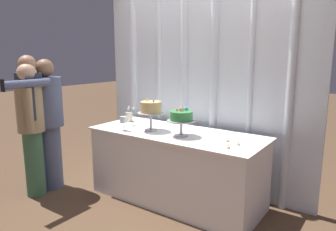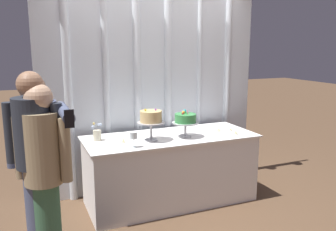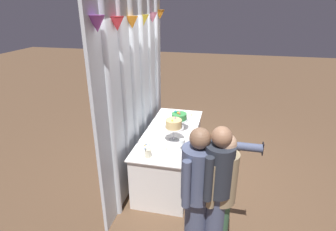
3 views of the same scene
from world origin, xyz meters
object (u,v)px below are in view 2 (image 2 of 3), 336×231
(cake_display_nearright, at_px, (185,119))
(tealight_far_right, at_px, (231,130))
(cake_display_nearleft, at_px, (151,118))
(tealight_near_left, at_px, (219,130))
(tealight_near_right, at_px, (236,133))
(guest_man_dark_suit, at_px, (36,165))
(tealight_far_left, at_px, (123,142))
(cake_table, at_px, (170,169))
(guest_girl_blue_dress, at_px, (38,162))
(flower_vase, at_px, (97,134))
(guest_man_pink_jacket, at_px, (44,172))
(wine_glass, at_px, (133,136))

(cake_display_nearright, bearing_deg, tealight_far_right, 2.56)
(cake_display_nearleft, bearing_deg, tealight_near_left, 5.00)
(tealight_near_right, bearing_deg, guest_man_dark_suit, -165.54)
(tealight_far_left, xyz_separation_m, tealight_near_left, (1.18, 0.03, -0.00))
(cake_table, distance_m, tealight_far_right, 0.85)
(guest_girl_blue_dress, bearing_deg, flower_vase, 49.02)
(cake_table, bearing_deg, guest_man_pink_jacket, -149.34)
(flower_vase, height_order, tealight_far_left, flower_vase)
(tealight_far_left, xyz_separation_m, tealight_far_right, (1.31, -0.02, 0.00))
(tealight_near_right, height_order, guest_man_pink_jacket, guest_man_pink_jacket)
(cake_table, height_order, guest_girl_blue_dress, guest_girl_blue_dress)
(wine_glass, xyz_separation_m, flower_vase, (-0.28, 0.40, -0.05))
(flower_vase, bearing_deg, wine_glass, -55.14)
(cake_display_nearleft, relative_size, guest_man_dark_suit, 0.22)
(tealight_near_right, relative_size, tealight_far_right, 1.08)
(flower_vase, distance_m, guest_man_dark_suit, 1.13)
(wine_glass, bearing_deg, tealight_far_right, 8.70)
(tealight_far_right, bearing_deg, guest_girl_blue_dress, -166.58)
(wine_glass, bearing_deg, guest_girl_blue_dress, -160.36)
(cake_display_nearright, bearing_deg, guest_man_dark_suit, -156.68)
(flower_vase, height_order, guest_girl_blue_dress, guest_girl_blue_dress)
(guest_man_pink_jacket, bearing_deg, tealight_near_left, 21.81)
(guest_man_dark_suit, bearing_deg, wine_glass, 28.99)
(guest_girl_blue_dress, height_order, guest_man_pink_jacket, guest_girl_blue_dress)
(cake_display_nearleft, relative_size, tealight_near_left, 6.95)
(cake_display_nearright, bearing_deg, tealight_near_left, 9.48)
(cake_table, distance_m, guest_man_dark_suit, 1.73)
(tealight_far_right, bearing_deg, guest_man_dark_suit, -162.07)
(tealight_near_right, bearing_deg, guest_man_pink_jacket, -164.15)
(wine_glass, bearing_deg, guest_man_dark_suit, -151.01)
(tealight_far_left, bearing_deg, guest_man_dark_suit, -140.54)
(tealight_near_right, height_order, guest_girl_blue_dress, guest_girl_blue_dress)
(cake_table, relative_size, cake_display_nearleft, 5.52)
(wine_glass, bearing_deg, flower_vase, 124.86)
(flower_vase, bearing_deg, tealight_far_left, -38.49)
(cake_display_nearright, distance_m, guest_man_dark_suit, 1.74)
(tealight_near_right, bearing_deg, guest_girl_blue_dress, -170.30)
(guest_man_pink_jacket, bearing_deg, tealight_far_right, 19.34)
(tealight_far_left, xyz_separation_m, guest_girl_blue_dress, (-0.87, -0.54, 0.06))
(wine_glass, distance_m, tealight_near_left, 1.17)
(guest_man_dark_suit, bearing_deg, tealight_near_left, 20.30)
(wine_glass, xyz_separation_m, tealight_near_right, (1.24, 0.04, -0.11))
(cake_display_nearright, bearing_deg, tealight_near_right, -12.10)
(cake_display_nearleft, height_order, wine_glass, cake_display_nearleft)
(cake_table, xyz_separation_m, guest_girl_blue_dress, (-1.44, -0.60, 0.46))
(wine_glass, xyz_separation_m, tealight_far_right, (1.27, 0.19, -0.11))
(wine_glass, relative_size, guest_man_dark_suit, 0.10)
(wine_glass, bearing_deg, cake_display_nearright, 14.28)
(guest_man_pink_jacket, bearing_deg, tealight_near_right, 15.85)
(cake_display_nearright, distance_m, wine_glass, 0.68)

